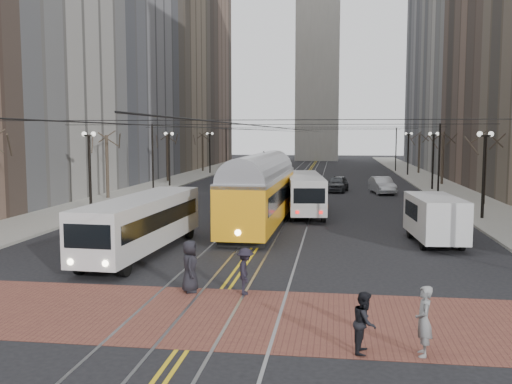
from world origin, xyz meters
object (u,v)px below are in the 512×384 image
(pedestrian_a, at_px, (190,266))
(pedestrian_c, at_px, (365,322))
(sedan_silver, at_px, (382,185))
(pedestrian_b, at_px, (424,321))
(streetcar, at_px, (260,199))
(cargo_van, at_px, (435,220))
(rear_bus, at_px, (304,194))
(transit_bus, at_px, (142,226))
(sedan_grey, at_px, (337,184))
(pedestrian_d, at_px, (245,271))

(pedestrian_a, xyz_separation_m, pedestrian_c, (6.00, -5.00, -0.13))
(sedan_silver, height_order, pedestrian_b, pedestrian_b)
(streetcar, height_order, pedestrian_b, streetcar)
(cargo_van, bearing_deg, streetcar, 151.98)
(rear_bus, xyz_separation_m, cargo_van, (7.34, -10.59, -0.14))
(sedan_silver, bearing_deg, pedestrian_c, -104.91)
(streetcar, bearing_deg, cargo_van, -22.88)
(sedan_silver, relative_size, pedestrian_b, 2.62)
(transit_bus, distance_m, cargo_van, 14.93)
(transit_bus, relative_size, sedan_grey, 2.35)
(streetcar, bearing_deg, pedestrian_a, -91.32)
(cargo_van, distance_m, pedestrian_a, 14.76)
(pedestrian_d, bearing_deg, sedan_grey, -14.39)
(rear_bus, bearing_deg, sedan_silver, 59.15)
(transit_bus, height_order, sedan_silver, transit_bus)
(rear_bus, bearing_deg, pedestrian_d, -98.94)
(streetcar, bearing_deg, rear_bus, 70.25)
(cargo_van, xyz_separation_m, pedestrian_a, (-10.34, -10.53, -0.29))
(cargo_van, distance_m, pedestrian_d, 13.42)
(cargo_van, distance_m, pedestrian_b, 15.79)
(rear_bus, relative_size, pedestrian_c, 6.51)
(transit_bus, distance_m, pedestrian_b, 15.95)
(rear_bus, height_order, pedestrian_b, rear_bus)
(transit_bus, bearing_deg, pedestrian_c, -45.24)
(transit_bus, height_order, pedestrian_a, transit_bus)
(rear_bus, height_order, pedestrian_d, rear_bus)
(transit_bus, height_order, cargo_van, transit_bus)
(pedestrian_b, bearing_deg, sedan_grey, -176.20)
(sedan_grey, bearing_deg, pedestrian_d, -86.48)
(pedestrian_d, bearing_deg, pedestrian_c, -150.84)
(pedestrian_c, xyz_separation_m, pedestrian_d, (-3.96, 5.00, 0.02))
(rear_bus, bearing_deg, streetcar, -117.13)
(cargo_van, bearing_deg, pedestrian_a, -138.57)
(cargo_van, bearing_deg, transit_bus, -166.91)
(cargo_van, height_order, pedestrian_a, cargo_van)
(sedan_grey, xyz_separation_m, pedestrian_c, (0.62, -42.08, 0.03))
(streetcar, xyz_separation_m, cargo_van, (9.73, -4.31, -0.49))
(rear_bus, distance_m, sedan_silver, 16.01)
(sedan_grey, bearing_deg, pedestrian_a, -89.58)
(transit_bus, relative_size, cargo_van, 1.94)
(sedan_grey, xyz_separation_m, pedestrian_b, (2.12, -42.08, 0.14))
(streetcar, xyz_separation_m, pedestrian_b, (6.89, -19.84, -0.80))
(cargo_van, bearing_deg, pedestrian_b, -104.46)
(streetcar, xyz_separation_m, sedan_grey, (4.77, 22.23, -0.94))
(rear_bus, height_order, sedan_grey, rear_bus)
(sedan_silver, distance_m, pedestrian_d, 36.48)
(transit_bus, bearing_deg, rear_bus, 68.26)
(streetcar, height_order, cargo_van, streetcar)
(transit_bus, bearing_deg, sedan_grey, 76.29)
(transit_bus, relative_size, pedestrian_b, 5.92)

